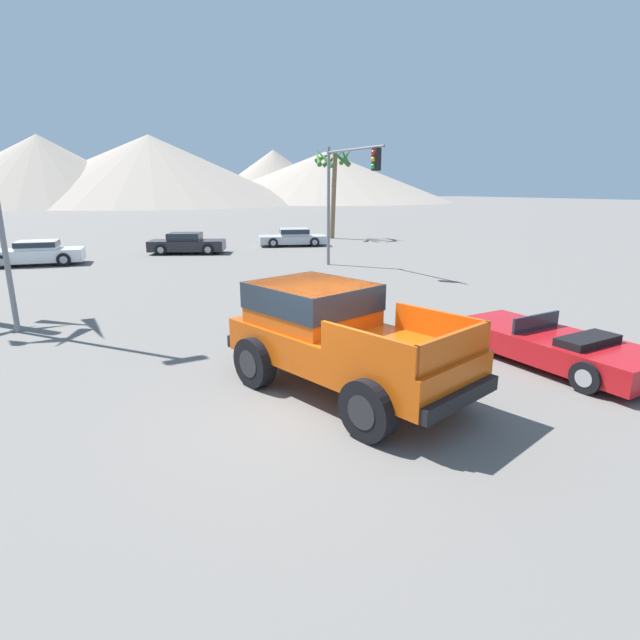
{
  "coord_description": "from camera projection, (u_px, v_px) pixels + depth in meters",
  "views": [
    {
      "loc": [
        -4.26,
        -7.2,
        3.77
      ],
      "look_at": [
        0.5,
        1.18,
        1.2
      ],
      "focal_mm": 28.0,
      "sensor_mm": 36.0,
      "label": 1
    }
  ],
  "objects": [
    {
      "name": "distant_mountain_range",
      "position": [
        189.0,
        173.0,
        119.63
      ],
      "size": [
        138.62,
        75.79,
        15.56
      ],
      "color": "gray",
      "rests_on": "ground_plane"
    },
    {
      "name": "parked_car_silver",
      "position": [
        293.0,
        237.0,
        33.09
      ],
      "size": [
        4.73,
        3.25,
        1.14
      ],
      "rotation": [
        0.0,
        0.0,
        1.21
      ],
      "color": "#B7BABF",
      "rests_on": "ground_plane"
    },
    {
      "name": "palm_tree_short",
      "position": [
        333.0,
        169.0,
        36.72
      ],
      "size": [
        2.97,
        2.89,
        6.63
      ],
      "color": "brown",
      "rests_on": "ground_plane"
    },
    {
      "name": "traffic_light_main",
      "position": [
        348.0,
        182.0,
        22.66
      ],
      "size": [
        0.38,
        4.49,
        5.64
      ],
      "rotation": [
        0.0,
        0.0,
        4.71
      ],
      "color": "slate",
      "rests_on": "ground_plane"
    },
    {
      "name": "red_convertible_car",
      "position": [
        554.0,
        346.0,
        10.87
      ],
      "size": [
        1.98,
        4.34,
        1.02
      ],
      "rotation": [
        0.0,
        0.0,
        0.01
      ],
      "color": "#B21419",
      "rests_on": "ground_plane"
    },
    {
      "name": "parked_car_white",
      "position": [
        37.0,
        253.0,
        24.84
      ],
      "size": [
        4.59,
        2.59,
        1.2
      ],
      "rotation": [
        0.0,
        0.0,
        1.37
      ],
      "color": "white",
      "rests_on": "ground_plane"
    },
    {
      "name": "parked_car_dark",
      "position": [
        187.0,
        243.0,
        29.23
      ],
      "size": [
        4.62,
        3.49,
        1.2
      ],
      "rotation": [
        0.0,
        0.0,
        4.25
      ],
      "color": "#232328",
      "rests_on": "ground_plane"
    },
    {
      "name": "orange_pickup_truck",
      "position": [
        334.0,
        332.0,
        9.39
      ],
      "size": [
        3.26,
        5.31,
        1.98
      ],
      "rotation": [
        0.0,
        0.0,
        0.24
      ],
      "color": "#CC4C0C",
      "rests_on": "ground_plane"
    },
    {
      "name": "ground_plane",
      "position": [
        328.0,
        402.0,
        9.05
      ],
      "size": [
        320.0,
        320.0,
        0.0
      ],
      "primitive_type": "plane",
      "color": "slate"
    }
  ]
}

